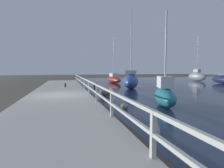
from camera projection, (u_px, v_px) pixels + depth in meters
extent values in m
plane|color=#4C473D|center=(59.00, 99.00, 12.40)|extent=(120.00, 120.00, 0.00)
cube|color=beige|center=(59.00, 97.00, 12.39)|extent=(4.45, 36.00, 0.26)
cube|color=beige|center=(153.00, 134.00, 3.53)|extent=(0.10, 0.10, 0.98)
cube|color=beige|center=(112.00, 104.00, 6.65)|extent=(0.10, 0.10, 0.98)
cube|color=beige|center=(97.00, 93.00, 9.77)|extent=(0.10, 0.10, 0.98)
cube|color=beige|center=(89.00, 87.00, 12.89)|extent=(0.10, 0.10, 0.98)
cube|color=beige|center=(84.00, 84.00, 16.00)|extent=(0.10, 0.10, 0.98)
cube|color=beige|center=(81.00, 82.00, 19.12)|extent=(0.10, 0.10, 0.98)
cube|color=beige|center=(79.00, 80.00, 22.24)|extent=(0.10, 0.10, 0.98)
cube|color=beige|center=(77.00, 79.00, 25.36)|extent=(0.10, 0.10, 0.98)
cube|color=beige|center=(76.00, 78.00, 28.48)|extent=(0.10, 0.10, 0.98)
cube|color=beige|center=(89.00, 81.00, 12.85)|extent=(0.09, 32.50, 0.08)
cube|color=beige|center=(89.00, 87.00, 12.89)|extent=(0.09, 32.50, 0.08)
ellipsoid|color=#666056|center=(104.00, 93.00, 13.47)|extent=(0.77, 0.70, 0.58)
ellipsoid|color=gray|center=(124.00, 106.00, 9.10)|extent=(0.40, 0.36, 0.30)
ellipsoid|color=#666056|center=(96.00, 85.00, 20.07)|extent=(0.68, 0.62, 0.51)
ellipsoid|color=gray|center=(109.00, 92.00, 14.67)|extent=(0.48, 0.43, 0.36)
cylinder|color=#333338|center=(65.00, 86.00, 17.93)|extent=(0.18, 0.18, 0.32)
sphere|color=#333338|center=(65.00, 84.00, 17.92)|extent=(0.17, 0.17, 0.17)
ellipsoid|color=gray|center=(197.00, 77.00, 31.79)|extent=(1.35, 4.05, 1.54)
cube|color=beige|center=(197.00, 71.00, 31.71)|extent=(0.83, 1.09, 0.59)
cylinder|color=silver|center=(198.00, 54.00, 31.46)|extent=(0.09, 0.09, 6.60)
ellipsoid|color=#2D4C9E|center=(131.00, 81.00, 18.89)|extent=(3.54, 5.36, 1.58)
cube|color=beige|center=(131.00, 72.00, 18.81)|extent=(1.71, 2.03, 0.40)
cylinder|color=silver|center=(131.00, 42.00, 18.55)|extent=(0.09, 0.09, 6.81)
ellipsoid|color=red|center=(114.00, 80.00, 27.76)|extent=(1.51, 5.93, 0.96)
cube|color=silver|center=(114.00, 75.00, 27.70)|extent=(1.00, 1.94, 0.52)
cylinder|color=silver|center=(114.00, 57.00, 27.47)|extent=(0.09, 0.09, 6.18)
ellipsoid|color=#1E707A|center=(165.00, 97.00, 9.77)|extent=(2.00, 3.32, 1.05)
cube|color=silver|center=(165.00, 82.00, 9.70)|extent=(1.07, 1.39, 0.63)
cylinder|color=silver|center=(166.00, 50.00, 9.56)|extent=(0.09, 0.09, 4.17)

